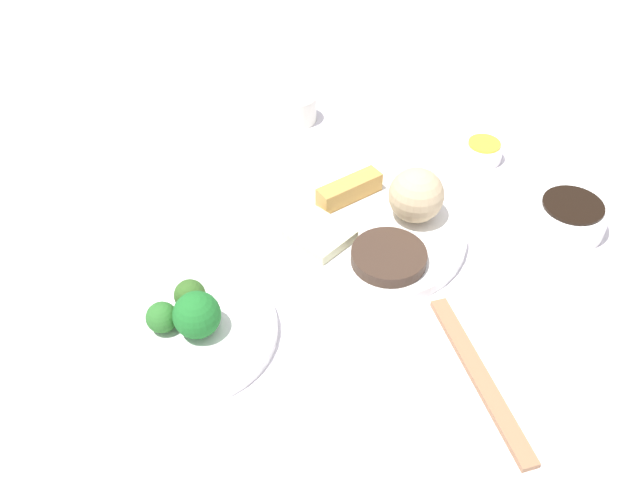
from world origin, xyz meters
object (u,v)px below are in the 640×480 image
at_px(soy_sauce_bowl, 569,217).
at_px(sauce_ramekin_hot_mustard, 483,152).
at_px(teacup, 297,108).
at_px(chopsticks_pair, 479,376).
at_px(main_plate, 367,232).
at_px(broccoli_plate, 191,331).

height_order(soy_sauce_bowl, sauce_ramekin_hot_mustard, soy_sauce_bowl).
relative_size(teacup, chopsticks_pair, 0.28).
distance_m(soy_sauce_bowl, sauce_ramekin_hot_mustard, 0.19).
bearing_deg(chopsticks_pair, main_plate, 83.69).
relative_size(broccoli_plate, teacup, 3.16).
bearing_deg(chopsticks_pair, teacup, 80.25).
distance_m(broccoli_plate, teacup, 0.48).
bearing_deg(broccoli_plate, main_plate, 6.51).
bearing_deg(broccoli_plate, sauce_ramekin_hot_mustard, 8.91).
bearing_deg(chopsticks_pair, broccoli_plate, 137.48).
height_order(sauce_ramekin_hot_mustard, teacup, teacup).
bearing_deg(soy_sauce_bowl, chopsticks_pair, -155.60).
relative_size(broccoli_plate, soy_sauce_bowl, 2.03).
bearing_deg(sauce_ramekin_hot_mustard, main_plate, -168.57).
height_order(main_plate, broccoli_plate, main_plate).
height_order(soy_sauce_bowl, chopsticks_pair, soy_sauce_bowl).
relative_size(broccoli_plate, sauce_ramekin_hot_mustard, 3.36).
relative_size(soy_sauce_bowl, sauce_ramekin_hot_mustard, 1.65).
height_order(main_plate, soy_sauce_bowl, soy_sauce_bowl).
relative_size(main_plate, teacup, 4.11).
bearing_deg(soy_sauce_bowl, main_plate, 151.28).
distance_m(sauce_ramekin_hot_mustard, teacup, 0.31).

